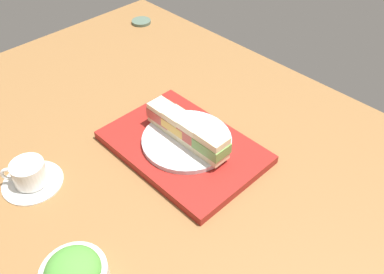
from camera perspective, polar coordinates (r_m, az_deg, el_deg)
name	(u,v)px	position (r cm, az deg, el deg)	size (l,w,h in cm)	color
ground_plane	(165,144)	(104.40, -3.79, -1.04)	(140.00, 100.00, 3.00)	brown
serving_tray	(183,147)	(99.77, -1.22, -1.40)	(37.69, 26.03, 2.15)	maroon
sandwich_plate	(187,140)	(99.06, -0.73, -0.44)	(21.86, 21.86, 1.23)	silver
sandwich_nearmost	(212,145)	(92.33, 2.74, -1.18)	(7.64, 5.19, 6.24)	beige
sandwich_inner_near	(195,134)	(95.16, 0.38, 0.39)	(7.35, 4.86, 6.07)	beige
sandwich_inner_far	(179,124)	(98.26, -1.85, 1.83)	(7.38, 5.02, 5.75)	beige
sandwich_farmost	(164,114)	(101.56, -3.93, 3.18)	(7.75, 5.04, 5.43)	beige
salad_bowl	(74,274)	(79.37, -16.15, -17.87)	(12.12, 12.12, 6.81)	silver
coffee_cup	(30,175)	(98.03, -21.70, -4.98)	(13.49, 13.49, 6.05)	white
small_sauce_dish	(141,22)	(157.26, -7.09, 15.67)	(6.97, 6.97, 1.06)	#4C6051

